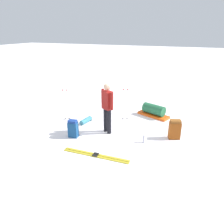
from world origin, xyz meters
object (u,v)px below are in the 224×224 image
backpack_large_dark (175,130)px  skier_standing (107,106)px  ski_pair_near (96,155)px  thermos_bottle (144,139)px  backpack_bright (73,129)px  sleeping_mat_rolled (86,120)px  ski_poles_planted_far (125,103)px  gear_sled (154,111)px  ski_poles_planted_near (66,103)px

backpack_large_dark → skier_standing: bearing=11.1°
ski_pair_near → thermos_bottle: thermos_bottle is taller
skier_standing → backpack_bright: 1.33m
backpack_large_dark → backpack_bright: size_ratio=1.08×
skier_standing → sleeping_mat_rolled: size_ratio=3.09×
backpack_bright → sleeping_mat_rolled: bearing=-81.3°
skier_standing → backpack_bright: size_ratio=2.88×
backpack_large_dark → ski_poles_planted_far: size_ratio=0.51×
thermos_bottle → gear_sled: bearing=-85.6°
sleeping_mat_rolled → thermos_bottle: size_ratio=2.12×
backpack_bright → sleeping_mat_rolled: backpack_bright is taller
backpack_large_dark → sleeping_mat_rolled: 3.22m
gear_sled → thermos_bottle: bearing=94.4°
ski_poles_planted_near → sleeping_mat_rolled: size_ratio=2.21×
skier_standing → ski_poles_planted_near: skier_standing is taller
ski_poles_planted_near → thermos_bottle: 3.28m
ski_pair_near → ski_poles_planted_near: ski_poles_planted_near is taller
ski_pair_near → backpack_large_dark: size_ratio=3.07×
backpack_large_dark → ski_poles_planted_far: ski_poles_planted_far is taller
gear_sled → thermos_bottle: size_ratio=5.13×
ski_poles_planted_far → thermos_bottle: size_ratio=4.77×
backpack_bright → sleeping_mat_rolled: 1.16m
ski_pair_near → backpack_large_dark: (-1.88, -1.86, 0.30)m
skier_standing → backpack_large_dark: bearing=-168.9°
ski_pair_near → thermos_bottle: (-1.05, -1.22, 0.12)m
ski_poles_planted_near → thermos_bottle: (-3.18, 0.58, -0.55)m
skier_standing → thermos_bottle: size_ratio=6.54×
skier_standing → ski_poles_planted_far: size_ratio=1.37×
backpack_large_dark → ski_poles_planted_near: 4.03m
backpack_large_dark → thermos_bottle: bearing=37.8°
ski_poles_planted_near → sleeping_mat_rolled: 1.00m
ski_poles_planted_far → gear_sled: (-0.95, -0.79, -0.47)m
backpack_large_dark → sleeping_mat_rolled: (3.21, 0.03, -0.22)m
skier_standing → ski_poles_planted_far: bearing=-99.3°
backpack_large_dark → ski_poles_planted_far: 2.14m
ski_pair_near → ski_poles_planted_far: (0.07, -2.66, 0.68)m
skier_standing → ski_pair_near: size_ratio=0.87×
thermos_bottle → sleeping_mat_rolled: bearing=-14.5°
gear_sled → sleeping_mat_rolled: gear_sled is taller
backpack_large_dark → thermos_bottle: 1.07m
ski_poles_planted_near → ski_poles_planted_far: 2.24m
ski_poles_planted_near → ski_poles_planted_far: size_ratio=0.98×
ski_poles_planted_far → skier_standing: bearing=80.7°
ski_pair_near → gear_sled: 3.57m
backpack_large_dark → sleeping_mat_rolled: bearing=0.5°
backpack_bright → ski_poles_planted_near: ski_poles_planted_near is taller
skier_standing → sleeping_mat_rolled: skier_standing is taller
ski_pair_near → backpack_large_dark: bearing=-135.2°
skier_standing → thermos_bottle: skier_standing is taller
skier_standing → backpack_large_dark: (-2.15, -0.42, -0.64)m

